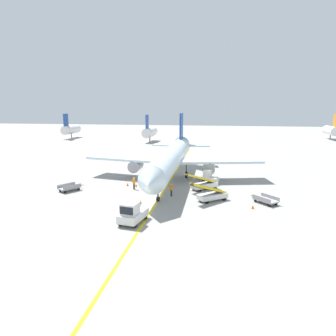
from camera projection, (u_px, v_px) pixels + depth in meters
The scene contains 19 objects.
ground_plane at pixel (160, 198), 40.22m from camera, with size 300.00×300.00×0.00m, color gray.
taxi_line_yellow at pixel (166, 188), 45.07m from camera, with size 0.30×80.00×0.01m, color yellow.
airliner at pixel (172, 158), 49.83m from camera, with size 28.61×35.26×10.10m.
pushback_tug at pixel (132, 213), 31.45m from camera, with size 2.46×3.86×2.20m.
baggage_tug_near_wing at pixel (209, 177), 47.49m from camera, with size 2.71×2.07×2.10m.
belt_loader_forward_hold at pixel (212, 195), 38.83m from camera, with size 4.66×4.13×2.59m.
belt_loader_aft_hold at pixel (204, 184), 44.06m from camera, with size 4.56×4.26×2.59m.
baggage_cart_loaded at pixel (266, 200), 37.79m from camera, with size 3.09×3.35×0.94m.
baggage_cart_empty_trailing at pixel (69, 188), 43.46m from camera, with size 2.79×3.62×0.94m.
ground_crew_marshaller at pixel (171, 189), 40.75m from camera, with size 0.36×0.24×1.70m.
ground_crew_wing_walker at pixel (134, 183), 44.20m from camera, with size 0.36×0.24×1.70m.
safety_cone_nose_left at pixel (127, 184), 46.16m from camera, with size 0.36×0.36×0.44m, color orange.
safety_cone_nose_right at pixel (140, 202), 37.84m from camera, with size 0.36×0.36×0.44m, color orange.
safety_cone_wingtip_left at pixel (253, 207), 35.95m from camera, with size 0.36×0.36×0.44m, color orange.
safety_cone_wingtip_right at pixel (136, 185), 45.75m from camera, with size 0.36×0.36×0.44m, color orange.
safety_cone_tail_area at pixel (149, 174), 53.36m from camera, with size 0.36×0.36×0.44m, color orange.
distant_aircraft_far_left at pixel (71, 129), 113.69m from camera, with size 3.00×10.10×8.80m.
distant_aircraft_mid_left at pixel (150, 132), 102.14m from camera, with size 3.00×10.10×8.80m.
distant_aircraft_mid_right at pixel (331, 130), 108.73m from camera, with size 3.00×10.10×8.80m.
Camera 1 is at (7.65, -37.97, 11.53)m, focal length 33.80 mm.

